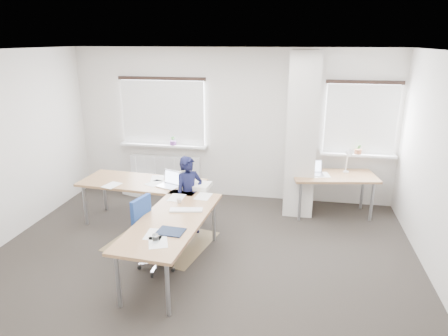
% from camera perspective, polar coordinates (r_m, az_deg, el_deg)
% --- Properties ---
extents(ground, '(6.00, 6.00, 0.00)m').
position_cam_1_polar(ground, '(5.69, -3.42, -13.09)').
color(ground, black).
rests_on(ground, ground).
extents(room_shell, '(6.04, 5.04, 2.82)m').
position_cam_1_polar(room_shell, '(5.41, -0.73, 5.30)').
color(room_shell, silver).
rests_on(room_shell, ground).
extents(floor_mat, '(1.63, 1.46, 0.01)m').
position_cam_1_polar(floor_mat, '(6.23, -8.90, -10.30)').
color(floor_mat, olive).
rests_on(floor_mat, ground).
extents(white_crate, '(0.59, 0.49, 0.30)m').
position_cam_1_polar(white_crate, '(8.10, -12.22, -2.55)').
color(white_crate, white).
rests_on(white_crate, ground).
extents(desk_main, '(2.41, 2.77, 0.96)m').
position_cam_1_polar(desk_main, '(5.89, -9.34, -4.64)').
color(desk_main, brown).
rests_on(desk_main, ground).
extents(desk_side, '(1.50, 0.93, 1.22)m').
position_cam_1_polar(desk_side, '(7.05, 15.38, -1.30)').
color(desk_side, brown).
rests_on(desk_side, ground).
extents(task_chair, '(0.55, 0.53, 0.98)m').
position_cam_1_polar(task_chair, '(5.49, -9.91, -11.35)').
color(task_chair, navy).
rests_on(task_chair, ground).
extents(person, '(0.54, 0.54, 1.26)m').
position_cam_1_polar(person, '(6.18, -4.99, -4.00)').
color(person, black).
rests_on(person, ground).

